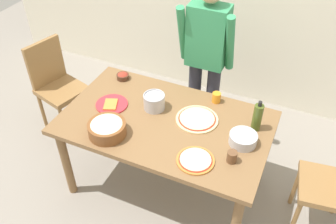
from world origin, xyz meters
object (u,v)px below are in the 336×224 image
at_px(popcorn_bowl, 107,128).
at_px(cup_orange, 216,97).
at_px(person_cook, 206,55).
at_px(pizza_cooked_on_tray, 195,160).
at_px(dining_table, 165,129).
at_px(chair_wooden_left, 56,82).
at_px(small_sauce_bowl, 123,76).
at_px(mixing_bowl_steel, 243,139).
at_px(olive_oil_bottle, 257,117).
at_px(plate_with_slice, 112,104).
at_px(cup_small_brown, 232,157).
at_px(pizza_raw_on_board, 197,119).
at_px(steel_pot, 154,101).

xyz_separation_m(popcorn_bowl, cup_orange, (0.61, 0.69, -0.02)).
height_order(person_cook, pizza_cooked_on_tray, person_cook).
bearing_deg(pizza_cooked_on_tray, dining_table, 140.78).
bearing_deg(person_cook, chair_wooden_left, -161.79).
bearing_deg(small_sauce_bowl, dining_table, -32.05).
bearing_deg(mixing_bowl_steel, pizza_cooked_on_tray, -129.31).
bearing_deg(olive_oil_bottle, mixing_bowl_steel, -103.86).
bearing_deg(plate_with_slice, cup_orange, 27.12).
bearing_deg(mixing_bowl_steel, small_sauce_bowl, 163.33).
xyz_separation_m(person_cook, cup_small_brown, (0.53, -0.95, -0.14)).
bearing_deg(small_sauce_bowl, popcorn_bowl, -69.48).
height_order(dining_table, small_sauce_bowl, small_sauce_bowl).
height_order(pizza_raw_on_board, cup_orange, cup_orange).
bearing_deg(olive_oil_bottle, dining_table, -163.26).
height_order(plate_with_slice, mixing_bowl_steel, mixing_bowl_steel).
xyz_separation_m(dining_table, small_sauce_bowl, (-0.58, 0.36, 0.12)).
height_order(chair_wooden_left, cup_small_brown, chair_wooden_left).
xyz_separation_m(pizza_raw_on_board, olive_oil_bottle, (0.43, 0.09, 0.10)).
height_order(dining_table, olive_oil_bottle, olive_oil_bottle).
distance_m(person_cook, mixing_bowl_steel, 0.94).
bearing_deg(dining_table, mixing_bowl_steel, 0.71).
bearing_deg(cup_orange, pizza_raw_on_board, -102.57).
distance_m(dining_table, cup_small_brown, 0.63).
relative_size(steel_pot, cup_small_brown, 2.04).
relative_size(plate_with_slice, small_sauce_bowl, 2.36).
xyz_separation_m(dining_table, steel_pot, (-0.15, 0.11, 0.16)).
bearing_deg(chair_wooden_left, popcorn_bowl, -31.70).
bearing_deg(popcorn_bowl, small_sauce_bowl, 110.52).
height_order(pizza_cooked_on_tray, plate_with_slice, plate_with_slice).
bearing_deg(mixing_bowl_steel, dining_table, -179.29).
xyz_separation_m(popcorn_bowl, small_sauce_bowl, (-0.25, 0.67, -0.03)).
distance_m(chair_wooden_left, pizza_cooked_on_tray, 1.80).
bearing_deg(small_sauce_bowl, pizza_cooked_on_tray, -34.95).
distance_m(plate_with_slice, cup_orange, 0.85).
bearing_deg(pizza_raw_on_board, olive_oil_bottle, 11.27).
relative_size(dining_table, person_cook, 0.99).
bearing_deg(person_cook, cup_orange, -58.21).
height_order(chair_wooden_left, cup_orange, chair_wooden_left).
distance_m(mixing_bowl_steel, olive_oil_bottle, 0.21).
relative_size(dining_table, plate_with_slice, 6.15).
relative_size(pizza_raw_on_board, pizza_cooked_on_tray, 1.25).
xyz_separation_m(chair_wooden_left, plate_with_slice, (0.84, -0.31, 0.23)).
distance_m(dining_table, cup_orange, 0.50).
bearing_deg(popcorn_bowl, mixing_bowl_steel, 18.67).
bearing_deg(cup_orange, cup_small_brown, -62.50).
xyz_separation_m(plate_with_slice, steel_pot, (0.33, 0.11, 0.06)).
xyz_separation_m(person_cook, mixing_bowl_steel, (0.55, -0.75, -0.14)).
bearing_deg(mixing_bowl_steel, olive_oil_bottle, 76.14).
relative_size(popcorn_bowl, mixing_bowl_steel, 1.40).
xyz_separation_m(pizza_cooked_on_tray, cup_small_brown, (0.22, 0.10, 0.03)).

